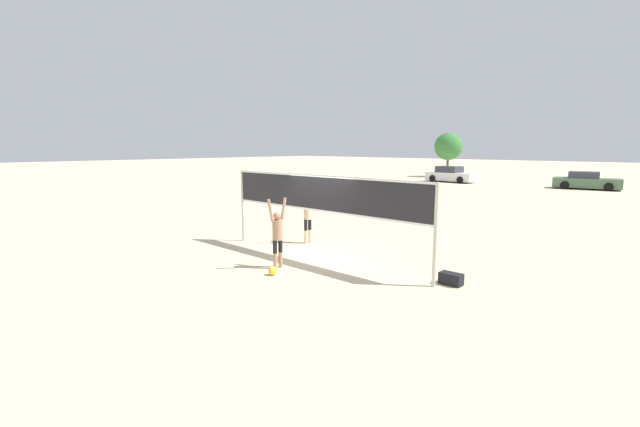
# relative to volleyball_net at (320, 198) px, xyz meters

# --- Properties ---
(ground_plane) EXTENTS (200.00, 200.00, 0.00)m
(ground_plane) POSITION_rel_volleyball_net_xyz_m (0.00, 0.00, -1.84)
(ground_plane) COLOR beige
(volleyball_net) EXTENTS (7.60, 0.10, 2.53)m
(volleyball_net) POSITION_rel_volleyball_net_xyz_m (0.00, 0.00, 0.00)
(volleyball_net) COLOR beige
(volleyball_net) RESTS_ON ground_plane
(player_spiker) EXTENTS (0.28, 0.68, 1.96)m
(player_spiker) POSITION_rel_volleyball_net_xyz_m (-0.22, -1.50, -0.82)
(player_spiker) COLOR tan
(player_spiker) RESTS_ON ground_plane
(player_blocker) EXTENTS (0.28, 0.70, 2.09)m
(player_blocker) POSITION_rel_volleyball_net_xyz_m (-1.78, 1.29, -0.75)
(player_blocker) COLOR beige
(player_blocker) RESTS_ON ground_plane
(volleyball) EXTENTS (0.24, 0.24, 0.24)m
(volleyball) POSITION_rel_volleyball_net_xyz_m (0.19, -2.04, -1.72)
(volleyball) COLOR yellow
(volleyball) RESTS_ON ground_plane
(gear_bag) EXTENTS (0.55, 0.30, 0.29)m
(gear_bag) POSITION_rel_volleyball_net_xyz_m (4.00, 0.42, -1.70)
(gear_bag) COLOR black
(gear_bag) RESTS_ON ground_plane
(parked_car_mid) EXTENTS (4.79, 2.27, 1.49)m
(parked_car_mid) POSITION_rel_volleyball_net_xyz_m (-10.05, 29.19, -1.18)
(parked_car_mid) COLOR silver
(parked_car_mid) RESTS_ON ground_plane
(parked_car_far) EXTENTS (4.93, 2.56, 1.38)m
(parked_car_far) POSITION_rel_volleyball_net_xyz_m (1.00, 29.98, -1.22)
(parked_car_far) COLOR #4C6B4C
(parked_car_far) RESTS_ON ground_plane
(tree_right_cluster) EXTENTS (3.03, 3.03, 4.87)m
(tree_right_cluster) POSITION_rel_volleyball_net_xyz_m (-13.57, 35.55, 1.50)
(tree_right_cluster) COLOR brown
(tree_right_cluster) RESTS_ON ground_plane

